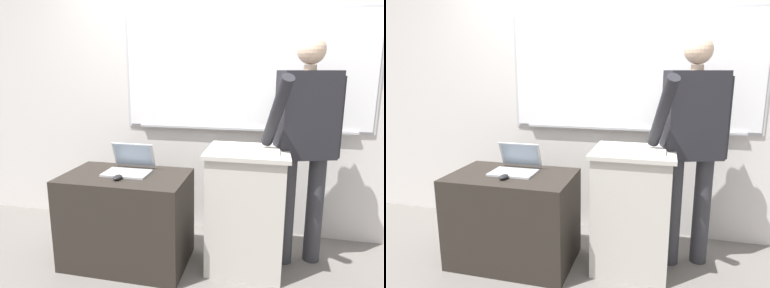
{
  "view_description": "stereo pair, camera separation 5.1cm",
  "coord_description": "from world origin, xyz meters",
  "views": [
    {
      "loc": [
        0.61,
        -1.96,
        1.52
      ],
      "look_at": [
        0.06,
        0.43,
        0.98
      ],
      "focal_mm": 32.0,
      "sensor_mm": 36.0,
      "label": 1
    },
    {
      "loc": [
        0.66,
        -1.95,
        1.52
      ],
      "look_at": [
        0.06,
        0.43,
        0.98
      ],
      "focal_mm": 32.0,
      "sensor_mm": 36.0,
      "label": 2
    }
  ],
  "objects": [
    {
      "name": "back_wall",
      "position": [
        0.01,
        1.19,
        1.48
      ],
      "size": [
        6.4,
        0.17,
        2.95
      ],
      "color": "silver",
      "rests_on": "ground_plane"
    },
    {
      "name": "lectern_podium",
      "position": [
        0.46,
        0.52,
        0.47
      ],
      "size": [
        0.6,
        0.53,
        0.94
      ],
      "color": "#BCB7AD",
      "rests_on": "ground_plane"
    },
    {
      "name": "side_desk",
      "position": [
        -0.46,
        0.38,
        0.36
      ],
      "size": [
        0.96,
        0.59,
        0.73
      ],
      "color": "#28231E",
      "rests_on": "ground_plane"
    },
    {
      "name": "person_presenter",
      "position": [
        0.87,
        0.68,
        1.02
      ],
      "size": [
        0.6,
        0.66,
        1.76
      ],
      "rotation": [
        0.0,
        0.0,
        0.31
      ],
      "color": "#333338",
      "rests_on": "ground_plane"
    },
    {
      "name": "laptop",
      "position": [
        -0.46,
        0.47,
        0.79
      ],
      "size": [
        0.35,
        0.31,
        0.22
      ],
      "color": "#B7BABF",
      "rests_on": "side_desk"
    },
    {
      "name": "wireless_keyboard",
      "position": [
        0.46,
        0.45,
        0.95
      ],
      "size": [
        0.45,
        0.13,
        0.02
      ],
      "color": "beige",
      "rests_on": "lectern_podium"
    },
    {
      "name": "computer_mouse_by_laptop",
      "position": [
        -0.47,
        0.26,
        0.74
      ],
      "size": [
        0.06,
        0.1,
        0.03
      ],
      "color": "black",
      "rests_on": "side_desk"
    }
  ]
}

